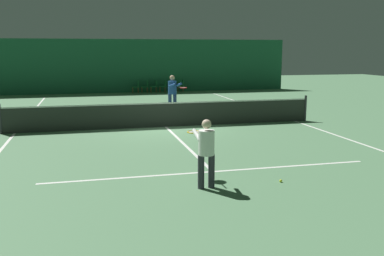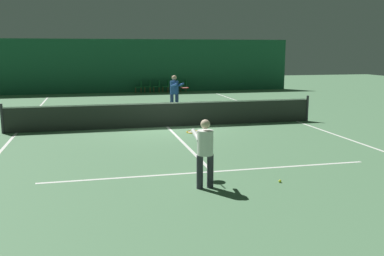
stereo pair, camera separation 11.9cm
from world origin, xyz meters
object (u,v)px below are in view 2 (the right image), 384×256
at_px(player_near, 205,148).
at_px(courtside_chair_3, 166,85).
at_px(courtside_chair_1, 148,86).
at_px(courtside_chair_2, 157,86).
at_px(tennis_ball, 280,181).
at_px(player_far, 175,91).
at_px(tennis_net, 167,114).
at_px(courtside_chair_5, 184,85).
at_px(courtside_chair_0, 139,86).
at_px(courtside_chair_4, 175,85).

xyz_separation_m(player_near, courtside_chair_3, (2.83, 21.00, -0.39)).
relative_size(courtside_chair_1, courtside_chair_2, 1.00).
bearing_deg(tennis_ball, courtside_chair_1, 90.51).
bearing_deg(player_far, courtside_chair_3, 153.68).
relative_size(tennis_net, courtside_chair_5, 14.29).
height_order(player_near, courtside_chair_3, player_near).
distance_m(player_near, courtside_chair_5, 21.39).
xyz_separation_m(player_near, courtside_chair_2, (2.20, 21.00, -0.39)).
distance_m(courtside_chair_0, courtside_chair_5, 3.17).
height_order(courtside_chair_0, courtside_chair_4, same).
xyz_separation_m(courtside_chair_5, tennis_ball, (-2.35, -21.06, -0.45)).
bearing_deg(player_far, player_near, -26.60).
xyz_separation_m(player_far, courtside_chair_2, (0.64, 9.62, -0.54)).
relative_size(courtside_chair_5, tennis_ball, 12.73).
bearing_deg(courtside_chair_1, courtside_chair_5, 90.00).
height_order(courtside_chair_4, tennis_ball, courtside_chair_4).
relative_size(courtside_chair_2, courtside_chair_4, 1.00).
bearing_deg(player_near, courtside_chair_0, -4.72).
bearing_deg(courtside_chair_2, courtside_chair_3, 90.00).
bearing_deg(player_near, tennis_ball, -94.32).
height_order(player_far, courtside_chair_4, player_far).
bearing_deg(courtside_chair_2, player_near, -5.97).
xyz_separation_m(tennis_net, player_near, (-0.50, -7.52, 0.37)).
bearing_deg(tennis_ball, courtside_chair_0, 92.23).
relative_size(tennis_net, courtside_chair_3, 14.29).
height_order(tennis_net, player_far, player_far).
distance_m(courtside_chair_0, courtside_chair_1, 0.63).
relative_size(player_near, tennis_ball, 22.82).
bearing_deg(tennis_ball, courtside_chair_5, 83.64).
relative_size(courtside_chair_1, courtside_chair_3, 1.00).
bearing_deg(courtside_chair_2, courtside_chair_0, -90.00).
bearing_deg(tennis_ball, courtside_chair_3, 87.07).
height_order(player_near, courtside_chair_2, player_near).
xyz_separation_m(courtside_chair_1, courtside_chair_4, (1.90, 0.00, 0.00)).
height_order(courtside_chair_4, courtside_chair_5, same).
height_order(courtside_chair_0, courtside_chair_1, same).
bearing_deg(courtside_chair_2, tennis_net, -7.16).
xyz_separation_m(player_near, courtside_chair_4, (3.46, 21.00, -0.39)).
height_order(player_far, courtside_chair_0, player_far).
bearing_deg(courtside_chair_3, courtside_chair_5, 90.00).
distance_m(player_far, courtside_chair_0, 9.66).
relative_size(courtside_chair_0, courtside_chair_3, 1.00).
bearing_deg(courtside_chair_4, courtside_chair_3, -90.00).
distance_m(courtside_chair_1, courtside_chair_5, 2.53).
bearing_deg(tennis_net, courtside_chair_0, 88.19).
height_order(player_near, player_far, player_far).
bearing_deg(courtside_chair_1, courtside_chair_3, 90.00).
xyz_separation_m(courtside_chair_0, courtside_chair_3, (1.90, 0.00, 0.00)).
relative_size(player_near, courtside_chair_3, 1.79).
distance_m(tennis_net, courtside_chair_1, 13.52).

